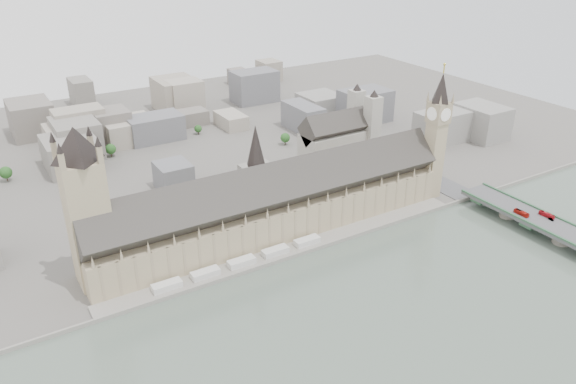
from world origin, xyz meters
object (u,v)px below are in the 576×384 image
palace_of_westminster (274,205)px  car_silver (551,219)px  elizabeth_tower (437,127)px  westminster_abbey (340,140)px  victoria_tower (85,201)px  red_bus_south (547,215)px  red_bus_north (521,213)px  westminster_bridge (553,232)px  car_approach (420,160)px

palace_of_westminster → car_silver: (167.06, -100.99, -11.78)m
elizabeth_tower → westminster_abbey: size_ratio=1.58×
palace_of_westminster → victoria_tower: bearing=177.0°
elizabeth_tower → westminster_abbey: bearing=107.3°
westminster_abbey → red_bus_south: 181.29m
palace_of_westminster → victoria_tower: (-122.00, 6.30, 32.50)m
elizabeth_tower → red_bus_north: size_ratio=9.22×
palace_of_westminster → westminster_abbey: 134.09m
palace_of_westminster → elizabeth_tower: size_ratio=2.47×
red_bus_south → car_silver: (-1.71, -5.00, -0.93)m
westminster_bridge → red_bus_north: 24.25m
westminster_abbey → westminster_bridge: bearing=-74.4°
red_bus_north → car_approach: 113.36m
westminster_abbey → red_bus_south: size_ratio=5.91×
victoria_tower → westminster_bridge: 309.91m
westminster_bridge → palace_of_westminster: bearing=146.5°
victoria_tower → car_silver: bearing=-20.4°
victoria_tower → westminster_bridge: bearing=-21.8°
victoria_tower → red_bus_north: size_ratio=8.58×
elizabeth_tower → car_silver: 105.08m
red_bus_south → westminster_bridge: bearing=-124.6°
elizabeth_tower → car_silver: (29.06, -89.29, -47.16)m
elizabeth_tower → car_approach: size_ratio=23.54×
car_silver → car_approach: size_ratio=0.90×
elizabeth_tower → car_approach: elizabeth_tower is taller
westminster_bridge → car_silver: 9.89m
palace_of_westminster → westminster_bridge: palace_of_westminster is taller
red_bus_south → car_silver: size_ratio=2.80×
car_approach → palace_of_westminster: bearing=-154.7°
westminster_abbey → victoria_tower: bearing=-163.5°
westminster_abbey → palace_of_westminster: bearing=-145.8°
palace_of_westminster → victoria_tower: victoria_tower is taller
westminster_bridge → red_bus_south: red_bus_south is taller
red_bus_north → red_bus_south: size_ratio=1.01×
red_bus_north → car_silver: (11.25, -16.25, -0.95)m
palace_of_westminster → red_bus_north: palace_of_westminster is taller
victoria_tower → westminster_abbey: 244.79m
palace_of_westminster → red_bus_north: size_ratio=22.73×
westminster_abbey → red_bus_north: (44.88, -160.05, -13.21)m
victoria_tower → red_bus_south: victoria_tower is taller
car_silver → victoria_tower: bearing=164.4°
car_silver → westminster_bridge: bearing=-124.5°
westminster_bridge → red_bus_north: bearing=105.4°
victoria_tower → westminster_abbey: size_ratio=1.47×
car_approach → westminster_bridge: bearing=-75.7°
car_approach → victoria_tower: bearing=-160.0°
westminster_bridge → westminster_abbey: size_ratio=4.78×
elizabeth_tower → victoria_tower: (-260.00, 18.00, -2.88)m
victoria_tower → westminster_abbey: victoria_tower is taller
palace_of_westminster → red_bus_south: palace_of_westminster is taller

